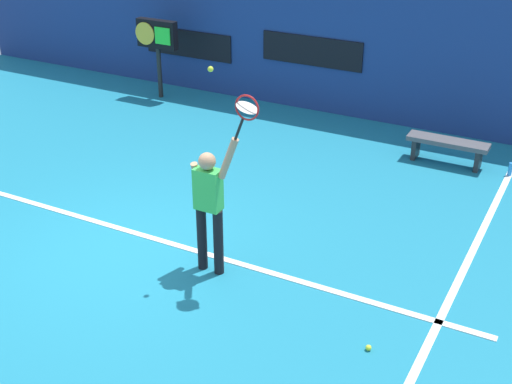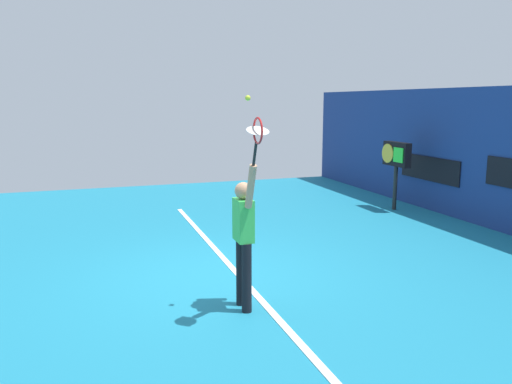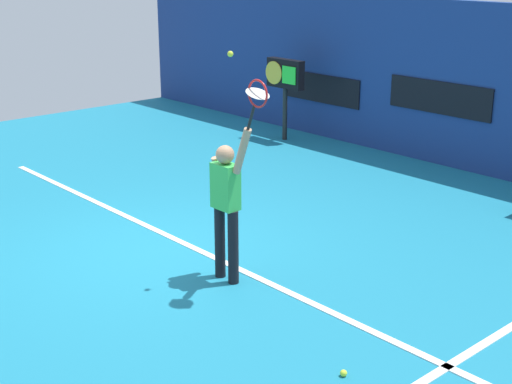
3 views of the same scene
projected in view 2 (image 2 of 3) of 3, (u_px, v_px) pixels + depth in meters
ground_plane at (211, 276)px, 7.86m from camera, size 18.00×18.00×0.00m
sponsor_banner_portside at (429, 169)px, 12.49m from camera, size 2.20×0.03×0.60m
court_baseline at (236, 272)px, 7.99m from camera, size 10.00×0.10×0.01m
tennis_player at (244, 234)px, 6.45m from camera, size 0.69×0.31×1.97m
tennis_racket at (257, 133)px, 5.70m from camera, size 0.40×0.27×0.62m
tennis_ball at (248, 98)px, 6.10m from camera, size 0.07×0.07×0.07m
scoreboard_clock at (396, 157)px, 12.43m from camera, size 0.96×0.20×1.71m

